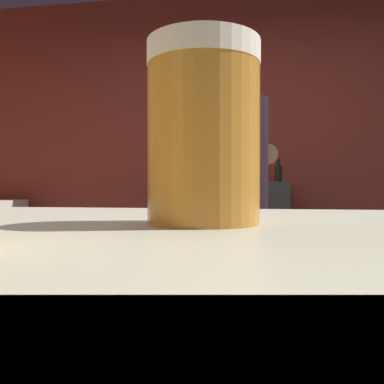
{
  "coord_description": "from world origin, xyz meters",
  "views": [
    {
      "loc": [
        0.19,
        -1.29,
        1.1
      ],
      "look_at": [
        0.1,
        -0.75,
        1.09
      ],
      "focal_mm": 39.36,
      "sensor_mm": 36.0,
      "label": 1
    }
  ],
  "objects_px": {
    "bottle_hot_sauce": "(278,173)",
    "chefs_knife": "(291,228)",
    "pint_glass_near": "(203,133)",
    "mixing_bowl": "(160,219)",
    "bartender": "(223,224)",
    "bottle_olive_oil": "(194,172)"
  },
  "relations": [
    {
      "from": "bottle_hot_sauce",
      "to": "chefs_knife",
      "type": "bearing_deg",
      "value": -89.44
    },
    {
      "from": "chefs_knife",
      "to": "pint_glass_near",
      "type": "relative_size",
      "value": 1.89
    },
    {
      "from": "mixing_bowl",
      "to": "bottle_hot_sauce",
      "type": "height_order",
      "value": "bottle_hot_sauce"
    },
    {
      "from": "bartender",
      "to": "bottle_hot_sauce",
      "type": "distance_m",
      "value": 1.64
    },
    {
      "from": "bottle_hot_sauce",
      "to": "bottle_olive_oil",
      "type": "bearing_deg",
      "value": 177.21
    },
    {
      "from": "pint_glass_near",
      "to": "chefs_knife",
      "type": "bearing_deg",
      "value": 84.2
    },
    {
      "from": "bartender",
      "to": "pint_glass_near",
      "type": "xyz_separation_m",
      "value": [
        0.1,
        -1.32,
        0.18
      ]
    },
    {
      "from": "bartender",
      "to": "bottle_hot_sauce",
      "type": "relative_size",
      "value": 9.19
    },
    {
      "from": "bartender",
      "to": "pint_glass_near",
      "type": "bearing_deg",
      "value": 175.86
    },
    {
      "from": "mixing_bowl",
      "to": "bottle_olive_oil",
      "type": "relative_size",
      "value": 1.1
    },
    {
      "from": "mixing_bowl",
      "to": "pint_glass_near",
      "type": "height_order",
      "value": "pint_glass_near"
    },
    {
      "from": "bartender",
      "to": "chefs_knife",
      "type": "xyz_separation_m",
      "value": [
        0.28,
        0.41,
        -0.05
      ]
    },
    {
      "from": "mixing_bowl",
      "to": "bottle_hot_sauce",
      "type": "relative_size",
      "value": 1.22
    },
    {
      "from": "bottle_olive_oil",
      "to": "bottle_hot_sauce",
      "type": "bearing_deg",
      "value": -2.79
    },
    {
      "from": "bartender",
      "to": "chefs_knife",
      "type": "bearing_deg",
      "value": -43.11
    },
    {
      "from": "bartender",
      "to": "bottle_hot_sauce",
      "type": "bearing_deg",
      "value": -18.17
    },
    {
      "from": "chefs_knife",
      "to": "bottle_olive_oil",
      "type": "relative_size",
      "value": 1.2
    },
    {
      "from": "mixing_bowl",
      "to": "chefs_knife",
      "type": "distance_m",
      "value": 0.67
    },
    {
      "from": "chefs_knife",
      "to": "bottle_hot_sauce",
      "type": "height_order",
      "value": "bottle_hot_sauce"
    },
    {
      "from": "chefs_knife",
      "to": "pint_glass_near",
      "type": "distance_m",
      "value": 1.75
    },
    {
      "from": "mixing_bowl",
      "to": "chefs_knife",
      "type": "bearing_deg",
      "value": -10.35
    },
    {
      "from": "mixing_bowl",
      "to": "bottle_olive_oil",
      "type": "distance_m",
      "value": 1.14
    }
  ]
}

